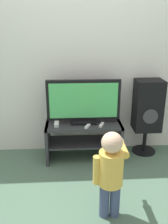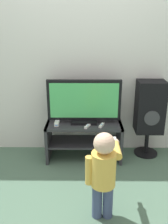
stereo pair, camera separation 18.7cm
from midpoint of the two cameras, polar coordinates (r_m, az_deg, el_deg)
name	(u,v)px [view 1 (the left image)]	position (r m, az deg, el deg)	size (l,w,h in m)	color
ground_plane	(85,165)	(3.13, -1.61, -12.14)	(16.00, 16.00, 0.00)	#4C6B56
wall_back	(82,53)	(3.17, -2.14, 13.35)	(10.00, 0.06, 2.60)	silver
tv_stand	(84,135)	(3.16, -1.79, -5.33)	(0.94, 0.41, 0.48)	#2D2D33
television	(84,102)	(3.02, -1.88, 2.25)	(0.89, 0.20, 0.54)	black
game_console	(57,123)	(3.06, -8.01, -2.60)	(0.05, 0.17, 0.04)	white
remote_primary	(102,125)	(3.02, 2.27, -2.95)	(0.08, 0.13, 0.03)	white
remote_secondary	(88,126)	(2.98, -0.94, -3.23)	(0.09, 0.13, 0.03)	white
child	(111,168)	(2.18, 3.71, -12.78)	(0.32, 0.47, 0.83)	#3F4C72
speaker_tower	(148,107)	(3.26, 12.76, 1.03)	(0.34, 0.31, 0.99)	black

